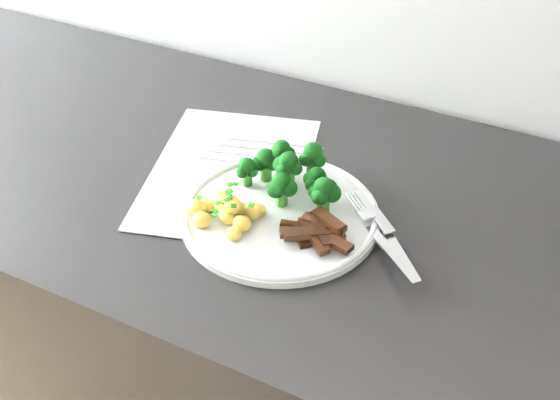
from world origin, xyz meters
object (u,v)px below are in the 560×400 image
Objects in this scene: recipe_paper at (230,170)px; plate at (280,214)px; fork at (382,239)px; beef_strips at (315,232)px; knife at (393,244)px; potatoes at (227,211)px; broccoli at (294,172)px.

plate reaches higher than recipe_paper.
plate is 0.14m from fork.
beef_strips reaches higher than knife.
beef_strips is at bearing 7.72° from potatoes.
recipe_paper is 2.38× the size of broccoli.
recipe_paper is 0.12m from potatoes.
potatoes is at bearing -166.31° from knife.
knife is (0.01, 0.01, -0.01)m from fork.
broccoli is at bearing 166.01° from knife.
beef_strips is (0.11, 0.02, -0.00)m from potatoes.
recipe_paper is at bearing 118.99° from potatoes.
broccoli is (-0.00, 0.05, 0.04)m from plate.
broccoli is 1.58× the size of potatoes.
beef_strips is 0.74× the size of fork.
recipe_paper is 0.27m from knife.
potatoes is (-0.05, -0.09, -0.02)m from broccoli.
fork is 1.03× the size of knife.
beef_strips is 0.08m from fork.
broccoli is (0.11, -0.01, 0.04)m from recipe_paper.
broccoli reaches higher than potatoes.
broccoli is 0.15m from fork.
knife is at bearing 3.78° from plate.
beef_strips is (0.06, -0.02, 0.01)m from plate.
recipe_paper is 0.12m from broccoli.
plate is 0.07m from beef_strips.
knife is (0.20, 0.05, -0.01)m from potatoes.
plate is (0.11, -0.06, 0.01)m from recipe_paper.
plate is at bearing -28.99° from recipe_paper.
recipe_paper is 2.62× the size of knife.
broccoli is at bearing 94.08° from plate.
plate is 2.49× the size of beef_strips.
potatoes is 0.20m from fork.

